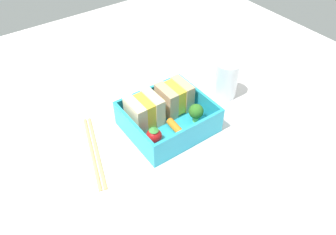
{
  "coord_description": "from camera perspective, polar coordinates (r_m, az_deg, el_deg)",
  "views": [
    {
      "loc": [
        -28.57,
        -39.96,
        48.51
      ],
      "look_at": [
        0.0,
        0.0,
        2.7
      ],
      "focal_mm": 35.0,
      "sensor_mm": 36.0,
      "label": 1
    }
  ],
  "objects": [
    {
      "name": "ground_plane",
      "position": [
        0.7,
        0.0,
        -2.22
      ],
      "size": [
        120.0,
        120.0,
        2.0
      ],
      "primitive_type": "cube",
      "color": "silver"
    },
    {
      "name": "bento_tray",
      "position": [
        0.69,
        0.0,
        -1.28
      ],
      "size": [
        16.88,
        14.92,
        1.2
      ],
      "primitive_type": "cube",
      "color": "#28A8C7",
      "rests_on": "ground_plane"
    },
    {
      "name": "bento_rim",
      "position": [
        0.67,
        0.0,
        0.52
      ],
      "size": [
        16.88,
        14.92,
        4.66
      ],
      "color": "#28A8C7",
      "rests_on": "bento_tray"
    },
    {
      "name": "sandwich_left",
      "position": [
        0.66,
        -4.13,
        1.11
      ],
      "size": [
        6.35,
        5.91,
        6.12
      ],
      "color": "beige",
      "rests_on": "bento_tray"
    },
    {
      "name": "sandwich_center_left",
      "position": [
        0.7,
        1.11,
        3.52
      ],
      "size": [
        6.35,
        5.91,
        6.12
      ],
      "color": "tan",
      "rests_on": "bento_tray"
    },
    {
      "name": "strawberry_far_left",
      "position": [
        0.63,
        -2.47,
        -3.18
      ],
      "size": [
        3.17,
        3.17,
        3.77
      ],
      "color": "red",
      "rests_on": "bento_tray"
    },
    {
      "name": "carrot_stick_far_left",
      "position": [
        0.66,
        1.55,
        -1.63
      ],
      "size": [
        1.83,
        4.73,
        1.52
      ],
      "primitive_type": "cylinder",
      "rotation": [
        1.57,
        0.0,
        6.22
      ],
      "color": "orange",
      "rests_on": "bento_tray"
    },
    {
      "name": "broccoli_floret",
      "position": [
        0.67,
        4.92,
        1.0
      ],
      "size": [
        3.09,
        3.09,
        4.23
      ],
      "color": "#8DCA5C",
      "rests_on": "bento_tray"
    },
    {
      "name": "chopstick_pair",
      "position": [
        0.66,
        -12.73,
        -5.61
      ],
      "size": [
        7.09,
        18.75,
        0.7
      ],
      "color": "tan",
      "rests_on": "ground_plane"
    },
    {
      "name": "drinking_glass",
      "position": [
        0.76,
        10.12,
        6.51
      ],
      "size": [
        5.19,
        5.19,
        8.8
      ],
      "primitive_type": "cylinder",
      "color": "white",
      "rests_on": "ground_plane"
    },
    {
      "name": "folded_napkin",
      "position": [
        0.6,
        6.33,
        -10.92
      ],
      "size": [
        17.24,
        14.28,
        0.4
      ],
      "primitive_type": "cube",
      "rotation": [
        0.0,
        0.0,
        0.45
      ],
      "color": "silver",
      "rests_on": "ground_plane"
    }
  ]
}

